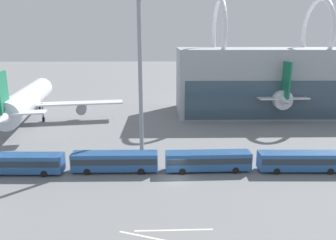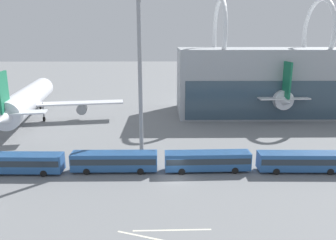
% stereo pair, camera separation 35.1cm
% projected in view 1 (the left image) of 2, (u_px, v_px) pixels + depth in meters
% --- Properties ---
extents(ground_plane, '(440.00, 440.00, 0.00)m').
position_uv_depth(ground_plane, '(176.00, 178.00, 47.46)').
color(ground_plane, slate).
extents(airliner_at_gate_near, '(45.08, 43.54, 13.56)m').
position_uv_depth(airliner_at_gate_near, '(27.00, 100.00, 77.59)').
color(airliner_at_gate_near, silver).
rests_on(airliner_at_gate_near, ground_plane).
extents(airliner_at_gate_far, '(31.34, 34.14, 14.31)m').
position_uv_depth(airliner_at_gate_far, '(263.00, 91.00, 88.51)').
color(airliner_at_gate_far, white).
rests_on(airliner_at_gate_far, ground_plane).
extents(shuttle_bus_1, '(12.91, 2.94, 3.01)m').
position_uv_depth(shuttle_bus_1, '(20.00, 162.00, 48.43)').
color(shuttle_bus_1, '#285693').
rests_on(shuttle_bus_1, ground_plane).
extents(shuttle_bus_2, '(12.85, 2.73, 3.01)m').
position_uv_depth(shuttle_bus_2, '(115.00, 160.00, 49.18)').
color(shuttle_bus_2, '#285693').
rests_on(shuttle_bus_2, ground_plane).
extents(shuttle_bus_3, '(12.92, 3.02, 3.01)m').
position_uv_depth(shuttle_bus_3, '(208.00, 160.00, 49.41)').
color(shuttle_bus_3, '#285693').
rests_on(shuttle_bus_3, ground_plane).
extents(shuttle_bus_4, '(12.90, 2.89, 3.01)m').
position_uv_depth(shuttle_bus_4, '(301.00, 160.00, 49.27)').
color(shuttle_bus_4, '#285693').
rests_on(shuttle_bus_4, ground_plane).
extents(floodlight_mast, '(2.32, 2.32, 26.78)m').
position_uv_depth(floodlight_mast, '(140.00, 62.00, 54.64)').
color(floodlight_mast, gray).
rests_on(floodlight_mast, ground_plane).
extents(lane_stripe_2, '(8.35, 0.41, 0.01)m').
position_uv_depth(lane_stripe_2, '(174.00, 230.00, 34.65)').
color(lane_stripe_2, silver).
rests_on(lane_stripe_2, ground_plane).
extents(lane_stripe_3, '(7.35, 2.79, 0.01)m').
position_uv_depth(lane_stripe_3, '(154.00, 238.00, 33.24)').
color(lane_stripe_3, silver).
rests_on(lane_stripe_3, ground_plane).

